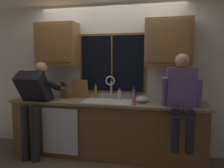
{
  "coord_description": "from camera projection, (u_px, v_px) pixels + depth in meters",
  "views": [
    {
      "loc": [
        0.92,
        -3.76,
        1.6
      ],
      "look_at": [
        0.1,
        -0.3,
        1.2
      ],
      "focal_mm": 35.77,
      "sensor_mm": 36.0,
      "label": 1
    }
  ],
  "objects": [
    {
      "name": "back_wall",
      "position": [
        111.0,
        78.0,
        3.94
      ],
      "size": [
        5.52,
        0.12,
        2.55
      ],
      "primitive_type": "cube",
      "color": "silver",
      "rests_on": "floor"
    },
    {
      "name": "window_glass",
      "position": [
        112.0,
        64.0,
        3.84
      ],
      "size": [
        1.1,
        0.02,
        0.95
      ],
      "primitive_type": "cube",
      "color": "black"
    },
    {
      "name": "window_frame_top",
      "position": [
        112.0,
        34.0,
        3.78
      ],
      "size": [
        1.17,
        0.02,
        0.04
      ],
      "primitive_type": "cube",
      "color": "brown"
    },
    {
      "name": "window_frame_bottom",
      "position": [
        112.0,
        92.0,
        3.89
      ],
      "size": [
        1.17,
        0.02,
        0.04
      ],
      "primitive_type": "cube",
      "color": "brown"
    },
    {
      "name": "window_frame_left",
      "position": [
        81.0,
        63.0,
        3.96
      ],
      "size": [
        0.03,
        0.02,
        0.95
      ],
      "primitive_type": "cube",
      "color": "brown"
    },
    {
      "name": "window_frame_right",
      "position": [
        145.0,
        64.0,
        3.7
      ],
      "size": [
        0.03,
        0.02,
        0.95
      ],
      "primitive_type": "cube",
      "color": "brown"
    },
    {
      "name": "window_mullion_center",
      "position": [
        112.0,
        64.0,
        3.83
      ],
      "size": [
        0.02,
        0.02,
        0.95
      ],
      "primitive_type": "cube",
      "color": "brown"
    },
    {
      "name": "lower_cabinet_run",
      "position": [
        106.0,
        129.0,
        3.7
      ],
      "size": [
        3.12,
        0.58,
        0.88
      ],
      "primitive_type": "cube",
      "color": "brown",
      "rests_on": "floor"
    },
    {
      "name": "countertop",
      "position": [
        106.0,
        102.0,
        3.63
      ],
      "size": [
        3.18,
        0.62,
        0.04
      ],
      "primitive_type": "cube",
      "color": "gray",
      "rests_on": "lower_cabinet_run"
    },
    {
      "name": "dishwasher_front",
      "position": [
        60.0,
        131.0,
        3.54
      ],
      "size": [
        0.6,
        0.02,
        0.74
      ],
      "primitive_type": "cube",
      "color": "white"
    },
    {
      "name": "upper_cabinet_left",
      "position": [
        57.0,
        44.0,
        3.86
      ],
      "size": [
        0.71,
        0.36,
        0.72
      ],
      "color": "olive"
    },
    {
      "name": "upper_cabinet_right",
      "position": [
        169.0,
        42.0,
        3.44
      ],
      "size": [
        0.71,
        0.36,
        0.72
      ],
      "color": "olive"
    },
    {
      "name": "sink",
      "position": [
        108.0,
        107.0,
        3.64
      ],
      "size": [
        0.8,
        0.46,
        0.21
      ],
      "color": "silver",
      "rests_on": "lower_cabinet_run"
    },
    {
      "name": "faucet",
      "position": [
        111.0,
        85.0,
        3.77
      ],
      "size": [
        0.18,
        0.09,
        0.4
      ],
      "color": "silver",
      "rests_on": "countertop"
    },
    {
      "name": "person_standing",
      "position": [
        34.0,
        99.0,
        3.58
      ],
      "size": [
        0.53,
        0.69,
        1.55
      ],
      "color": "#262628",
      "rests_on": "floor"
    },
    {
      "name": "person_sitting_on_counter",
      "position": [
        182.0,
        95.0,
        3.09
      ],
      "size": [
        0.54,
        0.61,
        1.26
      ],
      "color": "#262628",
      "rests_on": "countertop"
    },
    {
      "name": "knife_block",
      "position": [
        65.0,
        92.0,
        3.89
      ],
      "size": [
        0.12,
        0.18,
        0.32
      ],
      "color": "brown",
      "rests_on": "countertop"
    },
    {
      "name": "cutting_board",
      "position": [
        80.0,
        89.0,
        3.95
      ],
      "size": [
        0.29,
        0.09,
        0.32
      ],
      "primitive_type": "cube",
      "rotation": [
        0.21,
        0.0,
        0.0
      ],
      "color": "#997047",
      "rests_on": "countertop"
    },
    {
      "name": "mixing_bowl",
      "position": [
        142.0,
        99.0,
        3.51
      ],
      "size": [
        0.23,
        0.23,
        0.11
      ],
      "primitive_type": "ellipsoid",
      "color": "#B7B7BC",
      "rests_on": "countertop"
    },
    {
      "name": "soap_dispenser",
      "position": [
        134.0,
        100.0,
        3.32
      ],
      "size": [
        0.06,
        0.07,
        0.19
      ],
      "color": "pink",
      "rests_on": "countertop"
    },
    {
      "name": "bottle_green_glass",
      "position": [
        119.0,
        95.0,
        3.75
      ],
      "size": [
        0.07,
        0.07,
        0.2
      ],
      "color": "#B7B7BC",
      "rests_on": "countertop"
    },
    {
      "name": "bottle_tall_clear",
      "position": [
        96.0,
        92.0,
        3.91
      ],
      "size": [
        0.05,
        0.05,
        0.27
      ],
      "color": "olive",
      "rests_on": "countertop"
    },
    {
      "name": "bottle_amber_small",
      "position": [
        134.0,
        94.0,
        3.75
      ],
      "size": [
        0.07,
        0.07,
        0.23
      ],
      "color": "#334C8C",
      "rests_on": "countertop"
    }
  ]
}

